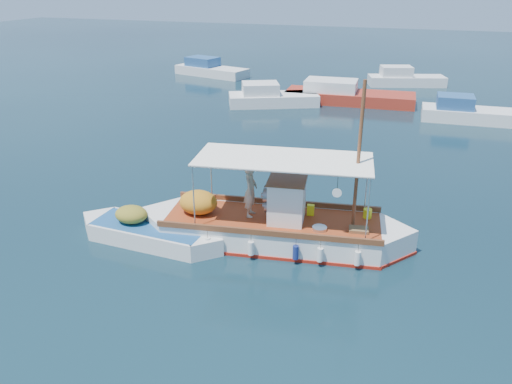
% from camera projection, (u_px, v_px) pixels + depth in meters
% --- Properties ---
extents(ground, '(160.00, 160.00, 0.00)m').
position_uv_depth(ground, '(290.00, 240.00, 17.55)').
color(ground, black).
rests_on(ground, ground).
extents(fishing_caique, '(9.58, 3.63, 5.91)m').
position_uv_depth(fishing_caique, '(271.00, 228.00, 17.24)').
color(fishing_caique, white).
rests_on(fishing_caique, ground).
extents(dinghy, '(5.64, 1.76, 1.38)m').
position_uv_depth(dinghy, '(149.00, 233.00, 17.36)').
color(dinghy, white).
rests_on(dinghy, ground).
extents(bg_boat_nw, '(6.70, 4.79, 1.80)m').
position_uv_depth(bg_boat_nw, '(271.00, 98.00, 35.58)').
color(bg_boat_nw, silver).
rests_on(bg_boat_nw, ground).
extents(bg_boat_n, '(9.34, 3.36, 1.80)m').
position_uv_depth(bg_boat_n, '(345.00, 96.00, 36.27)').
color(bg_boat_n, '#9E291A').
rests_on(bg_boat_n, ground).
extents(bg_boat_ne, '(5.62, 2.45, 1.80)m').
position_uv_depth(bg_boat_ne, '(464.00, 113.00, 31.71)').
color(bg_boat_ne, silver).
rests_on(bg_boat_ne, ground).
extents(bg_boat_far_w, '(7.41, 3.99, 1.80)m').
position_uv_depth(bg_boat_far_w, '(210.00, 70.00, 46.22)').
color(bg_boat_far_w, silver).
rests_on(bg_boat_far_w, ground).
extents(bg_boat_far_n, '(6.54, 3.77, 1.80)m').
position_uv_depth(bg_boat_far_n, '(404.00, 80.00, 41.94)').
color(bg_boat_far_n, silver).
rests_on(bg_boat_far_n, ground).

